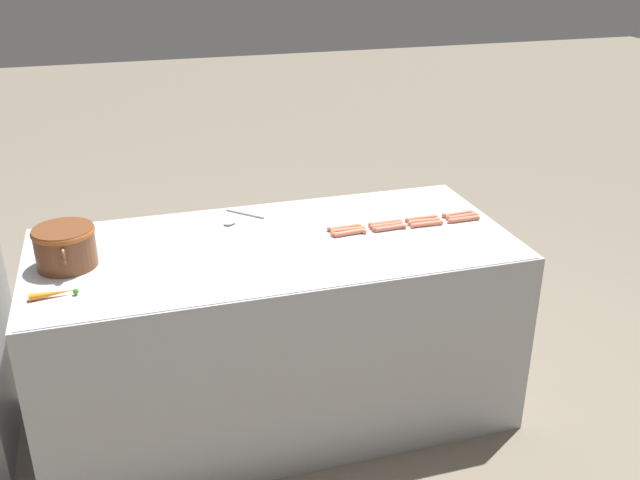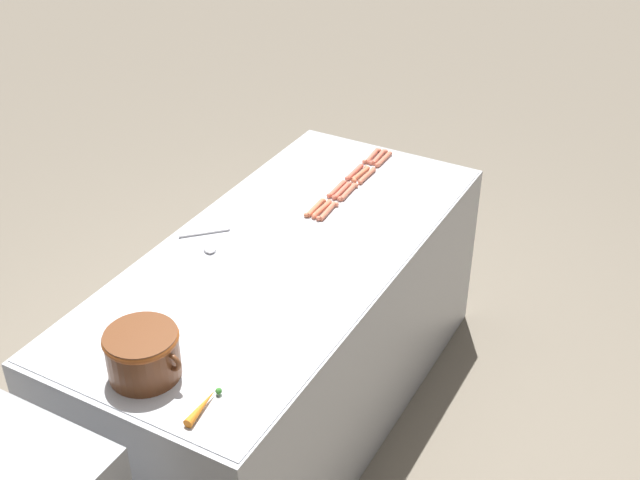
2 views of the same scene
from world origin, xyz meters
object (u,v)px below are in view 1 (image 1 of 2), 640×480
object	(u,v)px
hot_dog_5	(424,221)
serving_spoon	(235,219)
hot_dog_7	(348,230)
hot_dog_4	(462,216)
hot_dog_2	(389,228)
hot_dog_10	(385,223)
hot_dog_8	(458,214)
hot_dog_11	(344,228)
hot_dog_0	(464,219)
hot_dog_6	(387,225)
hot_dog_1	(427,224)
carrot	(54,293)
hot_dog_3	(349,233)
hot_dog_9	(421,218)
bean_pot	(65,245)

from	to	relation	value
hot_dog_5	serving_spoon	world-z (taller)	hot_dog_5
hot_dog_7	serving_spoon	bearing A→B (deg)	59.08
hot_dog_4	serving_spoon	bearing A→B (deg)	74.84
hot_dog_2	serving_spoon	world-z (taller)	hot_dog_2
hot_dog_4	serving_spoon	size ratio (longest dim) A/B	0.78
hot_dog_4	hot_dog_10	size ratio (longest dim) A/B	1.00
hot_dog_2	hot_dog_4	size ratio (longest dim) A/B	1.00
hot_dog_2	hot_dog_8	size ratio (longest dim) A/B	1.00
hot_dog_4	hot_dog_11	bearing A→B (deg)	86.72
hot_dog_0	hot_dog_6	size ratio (longest dim) A/B	1.00
hot_dog_10	hot_dog_11	bearing A→B (deg)	88.99
hot_dog_10	hot_dog_1	bearing A→B (deg)	-109.48
hot_dog_0	carrot	distance (m)	1.86
hot_dog_7	hot_dog_10	distance (m)	0.20
hot_dog_3	hot_dog_11	xyz separation A→B (m)	(0.06, 0.00, 0.00)
hot_dog_6	hot_dog_7	xyz separation A→B (m)	(0.00, 0.19, 0.00)
hot_dog_9	carrot	world-z (taller)	carrot
hot_dog_6	hot_dog_7	size ratio (longest dim) A/B	1.00
hot_dog_11	carrot	bearing A→B (deg)	103.20
hot_dog_6	hot_dog_11	size ratio (longest dim) A/B	1.00
serving_spoon	bean_pot	bearing A→B (deg)	110.45
hot_dog_2	hot_dog_9	bearing A→B (deg)	-71.53
hot_dog_4	hot_dog_5	world-z (taller)	same
hot_dog_2	hot_dog_5	distance (m)	0.19
hot_dog_3	hot_dog_6	size ratio (longest dim) A/B	1.00
hot_dog_11	carrot	size ratio (longest dim) A/B	0.93
hot_dog_6	hot_dog_8	xyz separation A→B (m)	(0.03, -0.39, 0.00)
hot_dog_0	hot_dog_2	bearing A→B (deg)	89.55
hot_dog_7	carrot	xyz separation A→B (m)	(-0.27, 1.27, 0.00)
hot_dog_4	serving_spoon	xyz separation A→B (m)	(0.29, 1.06, -0.00)
hot_dog_9	hot_dog_11	xyz separation A→B (m)	(0.00, 0.39, 0.00)
hot_dog_2	bean_pot	distance (m)	1.42
hot_dog_3	hot_dog_9	xyz separation A→B (m)	(0.06, -0.39, 0.00)
hot_dog_4	hot_dog_7	bearing A→B (deg)	89.76
hot_dog_9	hot_dog_3	bearing A→B (deg)	99.21
hot_dog_2	hot_dog_10	world-z (taller)	same
hot_dog_5	serving_spoon	distance (m)	0.90
hot_dog_4	carrot	distance (m)	1.87
hot_dog_4	bean_pot	size ratio (longest dim) A/B	0.54
serving_spoon	hot_dog_9	bearing A→B (deg)	-106.44
hot_dog_5	bean_pot	size ratio (longest dim) A/B	0.54
hot_dog_8	hot_dog_9	distance (m)	0.20
hot_dog_5	bean_pot	xyz separation A→B (m)	(0.01, 1.61, 0.08)
hot_dog_10	hot_dog_8	bearing A→B (deg)	-89.45
hot_dog_2	hot_dog_10	distance (m)	0.06
hot_dog_3	hot_dog_11	distance (m)	0.06
hot_dog_3	hot_dog_7	world-z (taller)	same
hot_dog_2	hot_dog_9	distance (m)	0.20
hot_dog_10	bean_pot	world-z (taller)	bean_pot
hot_dog_6	hot_dog_9	bearing A→B (deg)	-80.41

